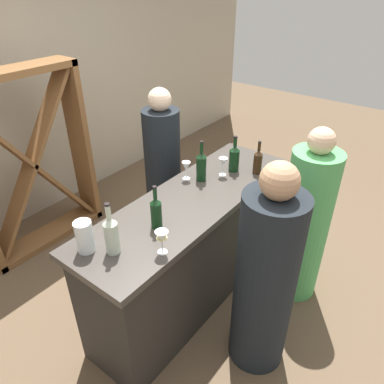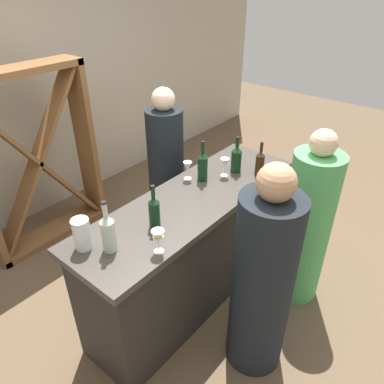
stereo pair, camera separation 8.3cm
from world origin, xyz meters
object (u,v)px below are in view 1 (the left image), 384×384
Objects in this scene: wine_glass_near_right at (186,167)px; person_server_behind at (163,177)px; wine_glass_near_center at (223,163)px; wine_glass_near_left at (162,238)px; wine_bottle_center_dark_green at (201,166)px; wine_bottle_second_left_dark_green at (156,212)px; wine_bottle_second_right_dark_green at (234,158)px; wine_bottle_leftmost_clear_pale at (111,234)px; wine_bottle_rightmost_amber_brown at (258,161)px; water_pitcher at (85,237)px; wine_rack at (31,164)px; person_left_guest at (265,281)px; person_center_guest at (305,224)px.

wine_glass_near_right is 0.65m from person_server_behind.
wine_glass_near_center is at bearing 15.21° from person_server_behind.
wine_glass_near_right is (0.76, 0.42, -0.00)m from wine_glass_near_left.
wine_bottle_center_dark_green is 2.16× the size of wine_glass_near_center.
wine_bottle_second_left_dark_green is 1.00× the size of wine_bottle_second_right_dark_green.
wine_bottle_rightmost_amber_brown is (1.34, -0.20, -0.02)m from wine_bottle_leftmost_clear_pale.
person_server_behind is at bearing 22.84° from water_pitcher.
wine_bottle_leftmost_clear_pale is (-0.45, -1.64, 0.26)m from wine_rack.
wine_rack reaches higher than wine_glass_near_left.
wine_glass_near_right is at bearing -2.19° from person_left_guest.
person_server_behind is (0.25, 0.47, -0.36)m from wine_glass_near_right.
water_pitcher is 0.13× the size of person_left_guest.
wine_bottle_rightmost_amber_brown is 0.57m from wine_glass_near_right.
wine_glass_near_right is at bearing 147.26° from wine_bottle_second_right_dark_green.
wine_glass_near_center is 0.10× the size of person_center_guest.
wine_rack is 11.71× the size of wine_glass_near_right.
person_left_guest reaches higher than wine_bottle_rightmost_amber_brown.
wine_glass_near_left is (-0.28, -1.87, 0.24)m from wine_rack.
wine_rack reaches higher than water_pitcher.
wine_bottle_leftmost_clear_pale is at bearing -57.36° from water_pitcher.
wine_rack is at bearing 81.34° from wine_glass_near_left.
wine_glass_near_center is (0.16, -0.09, -0.01)m from wine_bottle_center_dark_green.
wine_glass_near_center is 1.03× the size of wine_glass_near_right.
wine_glass_near_right is at bearing 29.10° from wine_glass_near_left.
person_center_guest is at bearing -25.86° from wine_bottle_leftmost_clear_pale.
wine_glass_near_center is at bearing -19.97° from person_left_guest.
wine_rack is 5.71× the size of wine_bottle_second_right_dark_green.
person_server_behind is (-0.17, 0.86, -0.36)m from wine_bottle_rightmost_amber_brown.
wine_bottle_rightmost_amber_brown is 0.99m from person_left_guest.
wine_bottle_leftmost_clear_pale is at bearing -42.91° from person_server_behind.
wine_bottle_rightmost_amber_brown reaches higher than wine_glass_near_right.
person_server_behind is at bearing 39.82° from wine_bottle_second_left_dark_green.
wine_glass_near_center is at bearing 0.11° from wine_bottle_leftmost_clear_pale.
wine_glass_near_left is at bearing -166.69° from wine_glass_near_center.
person_server_behind is at bearing 14.44° from person_center_guest.
wine_bottle_rightmost_amber_brown is at bearing 7.36° from person_center_guest.
person_server_behind is at bearing -53.37° from wine_rack.
wine_rack is at bearing 109.09° from wine_bottle_center_dark_green.
wine_rack reaches higher than wine_glass_near_right.
wine_glass_near_center is (1.15, 0.00, -0.02)m from wine_bottle_leftmost_clear_pale.
wine_glass_near_left is at bearing -53.97° from wine_bottle_leftmost_clear_pale.
wine_bottle_center_dark_green is at bearing 32.81° from person_center_guest.
wine_bottle_leftmost_clear_pale is 1.36m from wine_bottle_rightmost_amber_brown.
wine_bottle_leftmost_clear_pale is at bearing -168.25° from wine_glass_near_right.
wine_bottle_second_left_dark_green reaches higher than wine_glass_near_center.
wine_glass_near_right is 1.01m from water_pitcher.
water_pitcher is at bearing -109.67° from wine_rack.
wine_rack is at bearing -125.80° from person_server_behind.
person_server_behind is at bearing 62.24° from wine_glass_near_right.
wine_bottle_leftmost_clear_pale is 0.99m from wine_bottle_center_dark_green.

